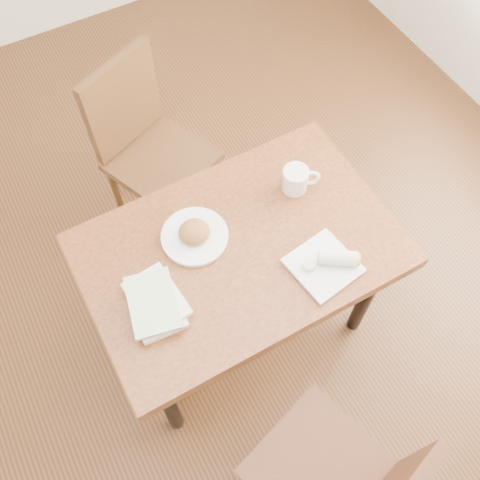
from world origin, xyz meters
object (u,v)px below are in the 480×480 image
chair_far (147,142)px  plate_scone (195,235)px  book_stack (155,303)px  plate_burrito (328,263)px  coffee_mug (296,179)px  table (240,258)px

chair_far → plate_scone: chair_far is taller
book_stack → plate_burrito: bearing=-14.6°
chair_far → plate_scone: 0.72m
chair_far → coffee_mug: size_ratio=6.62×
coffee_mug → table: bearing=-158.0°
plate_scone → coffee_mug: 0.45m
chair_far → plate_scone: (-0.07, -0.68, 0.23)m
plate_scone → coffee_mug: coffee_mug is taller
table → book_stack: book_stack is taller
table → plate_scone: (-0.13, 0.11, 0.11)m
coffee_mug → plate_burrito: bearing=-103.6°
plate_scone → table: bearing=-41.4°
chair_far → plate_burrito: size_ratio=3.85×
chair_far → book_stack: chair_far is taller
plate_scone → coffee_mug: bearing=2.1°
table → plate_burrito: size_ratio=4.64×
chair_far → book_stack: size_ratio=3.61×
table → chair_far: 0.80m
chair_far → plate_scone: size_ratio=3.82×
plate_scone → book_stack: size_ratio=0.94×
coffee_mug → plate_burrito: size_ratio=0.58×
table → coffee_mug: 0.37m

